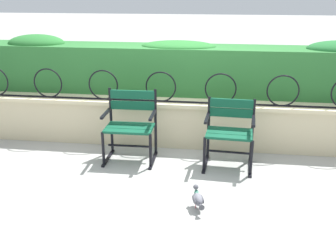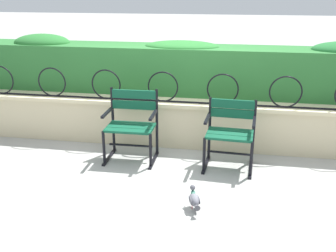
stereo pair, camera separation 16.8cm
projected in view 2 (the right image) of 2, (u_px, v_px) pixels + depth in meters
ground_plane at (166, 172)px, 4.75m from camera, size 60.00×60.00×0.00m
stone_wall at (178, 123)px, 5.50m from camera, size 8.39×0.41×0.63m
iron_arch_fence at (165, 89)px, 5.29m from camera, size 7.83×0.02×0.42m
hedge_row at (184, 67)px, 5.75m from camera, size 8.22×0.69×0.81m
park_chair_left at (132, 123)px, 5.01m from camera, size 0.64×0.53×0.89m
park_chair_right at (230, 131)px, 4.78m from camera, size 0.62×0.55×0.82m
pigeon_near_chairs at (194, 199)px, 3.91m from camera, size 0.15×0.29×0.22m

